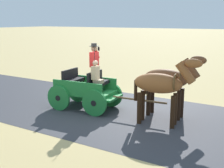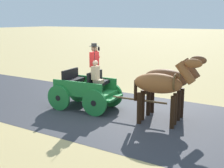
# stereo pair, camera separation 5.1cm
# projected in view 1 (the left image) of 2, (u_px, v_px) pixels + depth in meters

# --- Properties ---
(ground_plane) EXTENTS (200.00, 200.00, 0.00)m
(ground_plane) POSITION_uv_depth(u_px,v_px,m) (104.00, 111.00, 10.94)
(ground_plane) COLOR tan
(road_surface) EXTENTS (5.71, 160.00, 0.01)m
(road_surface) POSITION_uv_depth(u_px,v_px,m) (104.00, 111.00, 10.94)
(road_surface) COLOR #38383D
(road_surface) RESTS_ON ground
(horse_drawn_carriage) EXTENTS (1.60, 4.52, 2.50)m
(horse_drawn_carriage) POSITION_uv_depth(u_px,v_px,m) (87.00, 88.00, 11.04)
(horse_drawn_carriage) COLOR #1E7233
(horse_drawn_carriage) RESTS_ON ground
(horse_near_side) EXTENTS (0.61, 2.13, 2.21)m
(horse_near_side) POSITION_uv_depth(u_px,v_px,m) (169.00, 80.00, 9.99)
(horse_near_side) COLOR brown
(horse_near_side) RESTS_ON ground
(horse_off_side) EXTENTS (0.77, 2.15, 2.21)m
(horse_off_side) POSITION_uv_depth(u_px,v_px,m) (161.00, 85.00, 9.23)
(horse_off_side) COLOR brown
(horse_off_side) RESTS_ON ground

